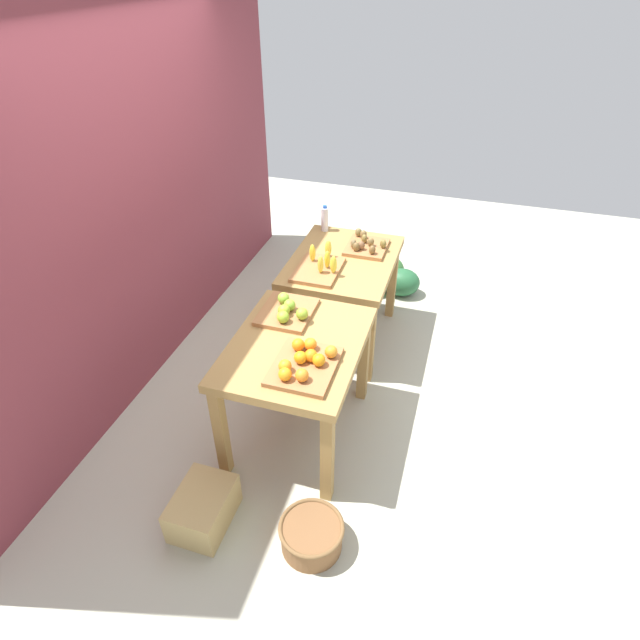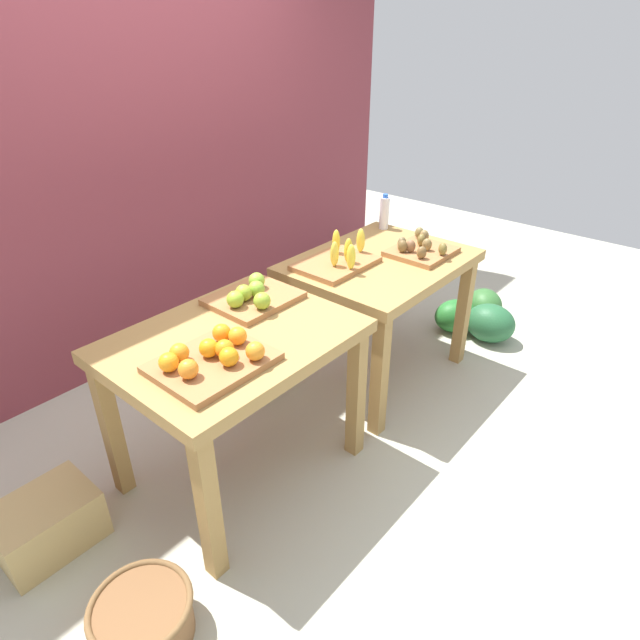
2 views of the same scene
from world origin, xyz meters
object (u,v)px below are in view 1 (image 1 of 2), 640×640
(water_bottle, at_px, (325,219))
(cardboard_produce_box, at_px, (203,508))
(display_table_right, at_px, (343,271))
(banana_crate, at_px, (320,267))
(orange_bin, at_px, (305,363))
(watermelon_pile, at_px, (391,278))
(wicker_basket, at_px, (312,535))
(kiwi_bin, at_px, (366,245))
(display_table_left, at_px, (297,357))
(apple_bin, at_px, (288,311))

(water_bottle, height_order, cardboard_produce_box, water_bottle)
(display_table_right, height_order, banana_crate, banana_crate)
(orange_bin, xyz_separation_m, watermelon_pile, (2.22, -0.14, -0.69))
(orange_bin, bearing_deg, wicker_basket, -159.13)
(orange_bin, height_order, wicker_basket, orange_bin)
(banana_crate, bearing_deg, watermelon_pile, -18.75)
(display_table_right, relative_size, wicker_basket, 2.82)
(watermelon_pile, bearing_deg, orange_bin, 176.28)
(kiwi_bin, bearing_deg, water_bottle, 61.16)
(wicker_basket, bearing_deg, display_table_right, 10.35)
(display_table_left, xyz_separation_m, banana_crate, (0.88, 0.12, 0.15))
(banana_crate, distance_m, kiwi_bin, 0.51)
(water_bottle, bearing_deg, kiwi_bin, -118.84)
(apple_bin, xyz_separation_m, wicker_basket, (-1.06, -0.50, -0.72))
(wicker_basket, bearing_deg, watermelon_pile, 1.67)
(kiwi_bin, xyz_separation_m, cardboard_produce_box, (-2.16, 0.43, -0.69))
(banana_crate, relative_size, wicker_basket, 1.20)
(display_table_left, xyz_separation_m, apple_bin, (0.27, 0.15, 0.15))
(kiwi_bin, distance_m, water_bottle, 0.48)
(banana_crate, bearing_deg, apple_bin, 176.88)
(water_bottle, bearing_deg, orange_bin, -167.04)
(wicker_basket, bearing_deg, apple_bin, 25.29)
(watermelon_pile, bearing_deg, kiwi_bin, 169.12)
(apple_bin, xyz_separation_m, cardboard_produce_box, (-1.10, 0.15, -0.70))
(orange_bin, height_order, banana_crate, banana_crate)
(apple_bin, xyz_separation_m, water_bottle, (1.29, 0.13, 0.07))
(banana_crate, relative_size, kiwi_bin, 1.23)
(banana_crate, bearing_deg, cardboard_produce_box, 173.96)
(display_table_left, height_order, orange_bin, orange_bin)
(display_table_left, distance_m, water_bottle, 1.60)
(kiwi_bin, xyz_separation_m, wicker_basket, (-2.12, -0.22, -0.71))
(display_table_right, bearing_deg, orange_bin, -174.66)
(apple_bin, relative_size, kiwi_bin, 1.11)
(kiwi_bin, bearing_deg, banana_crate, 150.39)
(wicker_basket, bearing_deg, display_table_left, 23.70)
(orange_bin, height_order, apple_bin, apple_bin)
(display_table_right, relative_size, water_bottle, 4.57)
(banana_crate, bearing_deg, kiwi_bin, -29.61)
(display_table_left, distance_m, orange_bin, 0.28)
(water_bottle, distance_m, wicker_basket, 2.56)
(display_table_left, xyz_separation_m, wicker_basket, (-0.80, -0.35, -0.57))
(wicker_basket, distance_m, cardboard_produce_box, 0.65)
(water_bottle, bearing_deg, apple_bin, -174.29)
(orange_bin, relative_size, cardboard_produce_box, 1.10)
(orange_bin, relative_size, kiwi_bin, 1.22)
(cardboard_produce_box, bearing_deg, watermelon_pile, -11.26)
(orange_bin, height_order, cardboard_produce_box, orange_bin)
(kiwi_bin, distance_m, wicker_basket, 2.25)
(orange_bin, xyz_separation_m, apple_bin, (0.47, 0.28, -0.00))
(watermelon_pile, bearing_deg, banana_crate, 161.25)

